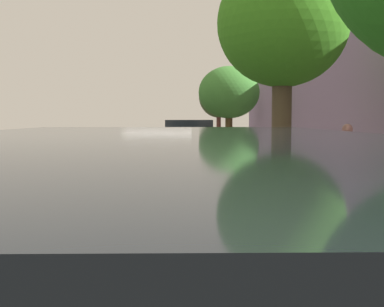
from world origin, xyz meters
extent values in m
plane|color=#2C2C2C|center=(0.00, 0.00, 0.00)|extent=(70.73, 70.73, 0.00)
cube|color=#AFAAA5|center=(4.20, 0.00, 0.08)|extent=(3.90, 44.21, 0.17)
cube|color=gray|center=(2.17, 0.00, 0.08)|extent=(0.16, 44.21, 0.17)
cube|color=white|center=(-2.93, -4.20, 0.00)|extent=(0.14, 2.20, 0.01)
cube|color=white|center=(-2.93, 0.00, 0.00)|extent=(0.14, 2.20, 0.01)
cube|color=white|center=(-2.93, 4.20, 0.00)|extent=(0.14, 2.20, 0.01)
cube|color=white|center=(-2.93, 8.40, 0.00)|extent=(0.14, 2.20, 0.01)
cube|color=white|center=(-2.93, 12.60, 0.00)|extent=(0.14, 2.20, 0.01)
cube|color=white|center=(-2.93, 16.80, 0.00)|extent=(0.14, 2.20, 0.01)
cube|color=white|center=(-2.93, 21.00, 0.00)|extent=(0.14, 2.20, 0.01)
cube|color=white|center=(0.70, 0.00, 0.00)|extent=(0.12, 44.21, 0.01)
cube|color=gray|center=(6.40, 0.00, 2.42)|extent=(0.50, 44.21, 4.84)
cube|color=black|center=(0.98, -16.52, 1.61)|extent=(1.70, 3.11, 0.76)
cube|color=navy|center=(1.16, -8.48, 0.60)|extent=(1.79, 4.41, 0.64)
cube|color=black|center=(1.16, -8.48, 1.22)|extent=(1.56, 2.11, 0.60)
cylinder|color=black|center=(1.96, -7.11, 0.33)|extent=(0.22, 0.66, 0.66)
cylinder|color=black|center=(0.34, -7.12, 0.33)|extent=(0.22, 0.66, 0.66)
cylinder|color=black|center=(1.98, -9.84, 0.33)|extent=(0.22, 0.66, 0.66)
cylinder|color=black|center=(0.36, -9.85, 0.33)|extent=(0.22, 0.66, 0.66)
cube|color=#B7BABF|center=(1.16, 0.44, 0.78)|extent=(1.91, 4.71, 0.90)
cube|color=black|center=(1.16, 0.44, 1.61)|extent=(1.68, 3.10, 0.76)
cylinder|color=black|center=(2.03, 1.90, 0.38)|extent=(0.22, 0.76, 0.76)
cylinder|color=black|center=(0.28, 1.89, 0.38)|extent=(0.22, 0.76, 0.76)
cylinder|color=black|center=(2.04, -1.01, 0.38)|extent=(0.22, 0.76, 0.76)
cylinder|color=black|center=(0.29, -1.02, 0.38)|extent=(0.22, 0.76, 0.76)
torus|color=black|center=(1.29, -3.27, 0.34)|extent=(0.56, 0.47, 0.68)
torus|color=black|center=(2.10, -3.93, 0.34)|extent=(0.56, 0.47, 0.68)
cylinder|color=#1926A5|center=(1.59, -3.52, 0.43)|extent=(0.52, 0.43, 0.51)
cylinder|color=#1926A5|center=(1.88, -3.75, 0.42)|extent=(0.13, 0.12, 0.47)
cylinder|color=#1926A5|center=(1.64, -3.55, 0.66)|extent=(0.59, 0.49, 0.05)
cylinder|color=#1926A5|center=(1.97, -3.82, 0.27)|extent=(0.30, 0.25, 0.19)
cylinder|color=#1926A5|center=(2.01, -3.85, 0.50)|extent=(0.23, 0.19, 0.33)
cylinder|color=#1926A5|center=(1.32, -3.30, 0.51)|extent=(0.11, 0.10, 0.33)
cube|color=black|center=(1.92, -3.78, 0.69)|extent=(0.25, 0.23, 0.05)
cylinder|color=black|center=(1.35, -3.32, 0.73)|extent=(0.31, 0.37, 0.03)
cylinder|color=#C6B284|center=(1.94, -3.96, 0.43)|extent=(0.15, 0.15, 0.85)
cylinder|color=#C6B284|center=(1.85, -4.14, 0.43)|extent=(0.15, 0.15, 0.85)
cube|color=white|center=(1.90, -4.05, 1.15)|extent=(0.37, 0.44, 0.60)
cylinder|color=white|center=(2.00, -3.81, 1.12)|extent=(0.10, 0.10, 0.57)
cylinder|color=white|center=(1.79, -4.28, 1.12)|extent=(0.10, 0.10, 0.57)
sphere|color=#D48352|center=(1.90, -4.05, 1.58)|extent=(0.24, 0.24, 0.24)
sphere|color=navy|center=(1.90, -4.05, 1.62)|extent=(0.27, 0.27, 0.27)
cube|color=black|center=(2.08, -4.13, 1.17)|extent=(0.29, 0.35, 0.44)
cylinder|color=brown|center=(3.30, -6.73, 1.79)|extent=(0.46, 0.46, 3.24)
ellipsoid|color=#3F8F21|center=(3.30, -6.73, 4.24)|extent=(3.03, 3.03, 2.94)
cylinder|color=#503D22|center=(3.30, 7.83, 1.35)|extent=(0.38, 0.38, 2.37)
ellipsoid|color=#3F8233|center=(3.30, 7.83, 3.41)|extent=(3.21, 3.21, 2.74)
cylinder|color=brown|center=(3.30, 16.26, 1.49)|extent=(0.31, 0.31, 2.65)
ellipsoid|color=#4A6335|center=(3.30, 16.26, 3.58)|extent=(2.77, 2.77, 2.96)
cylinder|color=black|center=(4.74, -6.77, 0.61)|extent=(0.15, 0.15, 0.88)
cylinder|color=black|center=(4.94, -6.77, 0.61)|extent=(0.15, 0.15, 0.88)
cube|color=black|center=(4.84, -6.77, 1.36)|extent=(0.38, 0.24, 0.62)
cylinder|color=black|center=(4.58, -6.77, 1.33)|extent=(0.10, 0.10, 0.59)
cylinder|color=black|center=(5.10, -6.78, 1.33)|extent=(0.10, 0.10, 0.59)
sphere|color=tan|center=(4.84, -6.77, 1.79)|extent=(0.25, 0.25, 0.25)
camera|label=1|loc=(1.09, -18.28, 2.05)|focal=46.25mm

